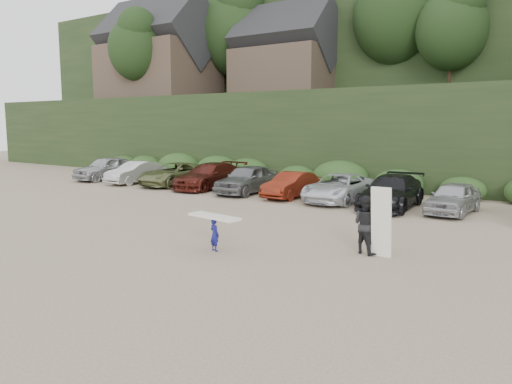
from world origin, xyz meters
The scene contains 5 objects.
ground centered at (0.00, 0.00, 0.00)m, with size 120.00×120.00×0.00m, color tan.
hillside_backdrop centered at (-0.26, 35.93, 11.22)m, with size 90.00×41.50×28.00m.
parked_cars centered at (0.47, 10.06, 0.75)m, with size 39.85×6.01×1.64m.
child_surfer centered at (0.72, -0.92, 0.76)m, with size 1.91×0.76×1.11m.
adult_surfer centered at (4.70, 1.44, 0.90)m, with size 1.34×0.91×2.09m.
Camera 1 is at (10.34, -12.50, 3.90)m, focal length 35.00 mm.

